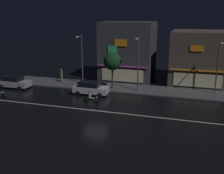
{
  "coord_description": "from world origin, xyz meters",
  "views": [
    {
      "loc": [
        8.8,
        -23.41,
        9.64
      ],
      "look_at": [
        0.81,
        3.36,
        1.73
      ],
      "focal_mm": 40.84,
      "sensor_mm": 36.0,
      "label": 1
    }
  ],
  "objects_px": {
    "streetlamp_mid": "(138,60)",
    "parked_car_trailing": "(14,82)",
    "streetlamp_west": "(81,56)",
    "streetlamp_east": "(218,63)",
    "motorcycle_opposite_lane": "(91,98)",
    "pedestrian_on_sidewalk": "(62,76)",
    "traffic_cone": "(93,91)",
    "parked_car_near_kerb": "(91,88)"
  },
  "relations": [
    {
      "from": "streetlamp_west",
      "to": "motorcycle_opposite_lane",
      "type": "height_order",
      "value": "streetlamp_west"
    },
    {
      "from": "parked_car_near_kerb",
      "to": "traffic_cone",
      "type": "bearing_deg",
      "value": -97.14
    },
    {
      "from": "parked_car_near_kerb",
      "to": "streetlamp_east",
      "type": "bearing_deg",
      "value": -163.7
    },
    {
      "from": "parked_car_trailing",
      "to": "motorcycle_opposite_lane",
      "type": "height_order",
      "value": "parked_car_trailing"
    },
    {
      "from": "streetlamp_west",
      "to": "streetlamp_east",
      "type": "relative_size",
      "value": 1.05
    },
    {
      "from": "streetlamp_west",
      "to": "pedestrian_on_sidewalk",
      "type": "bearing_deg",
      "value": 178.0
    },
    {
      "from": "traffic_cone",
      "to": "pedestrian_on_sidewalk",
      "type": "bearing_deg",
      "value": 150.27
    },
    {
      "from": "parked_car_trailing",
      "to": "traffic_cone",
      "type": "relative_size",
      "value": 7.82
    },
    {
      "from": "streetlamp_east",
      "to": "pedestrian_on_sidewalk",
      "type": "distance_m",
      "value": 21.34
    },
    {
      "from": "streetlamp_mid",
      "to": "pedestrian_on_sidewalk",
      "type": "relative_size",
      "value": 3.52
    },
    {
      "from": "parked_car_trailing",
      "to": "motorcycle_opposite_lane",
      "type": "distance_m",
      "value": 12.61
    },
    {
      "from": "streetlamp_east",
      "to": "parked_car_near_kerb",
      "type": "relative_size",
      "value": 1.52
    },
    {
      "from": "streetlamp_west",
      "to": "pedestrian_on_sidewalk",
      "type": "distance_m",
      "value": 4.56
    },
    {
      "from": "streetlamp_east",
      "to": "motorcycle_opposite_lane",
      "type": "relative_size",
      "value": 3.45
    },
    {
      "from": "streetlamp_mid",
      "to": "motorcycle_opposite_lane",
      "type": "xyz_separation_m",
      "value": [
        -4.15,
        -5.98,
        -3.6
      ]
    },
    {
      "from": "streetlamp_mid",
      "to": "traffic_cone",
      "type": "xyz_separation_m",
      "value": [
        -5.24,
        -2.28,
        -3.96
      ]
    },
    {
      "from": "streetlamp_west",
      "to": "traffic_cone",
      "type": "height_order",
      "value": "streetlamp_west"
    },
    {
      "from": "streetlamp_west",
      "to": "streetlamp_mid",
      "type": "relative_size",
      "value": 0.99
    },
    {
      "from": "parked_car_trailing",
      "to": "motorcycle_opposite_lane",
      "type": "bearing_deg",
      "value": 166.86
    },
    {
      "from": "parked_car_near_kerb",
      "to": "motorcycle_opposite_lane",
      "type": "height_order",
      "value": "parked_car_near_kerb"
    },
    {
      "from": "motorcycle_opposite_lane",
      "to": "streetlamp_east",
      "type": "bearing_deg",
      "value": 21.8
    },
    {
      "from": "motorcycle_opposite_lane",
      "to": "traffic_cone",
      "type": "bearing_deg",
      "value": 99.88
    },
    {
      "from": "parked_car_trailing",
      "to": "traffic_cone",
      "type": "xyz_separation_m",
      "value": [
        11.19,
        0.83,
        -0.59
      ]
    },
    {
      "from": "streetlamp_west",
      "to": "parked_car_near_kerb",
      "type": "bearing_deg",
      "value": -54.75
    },
    {
      "from": "streetlamp_east",
      "to": "streetlamp_west",
      "type": "bearing_deg",
      "value": -179.33
    },
    {
      "from": "parked_car_near_kerb",
      "to": "traffic_cone",
      "type": "distance_m",
      "value": 0.89
    },
    {
      "from": "motorcycle_opposite_lane",
      "to": "traffic_cone",
      "type": "distance_m",
      "value": 3.87
    },
    {
      "from": "parked_car_trailing",
      "to": "streetlamp_east",
      "type": "bearing_deg",
      "value": -170.12
    },
    {
      "from": "streetlamp_mid",
      "to": "traffic_cone",
      "type": "distance_m",
      "value": 6.95
    },
    {
      "from": "streetlamp_west",
      "to": "traffic_cone",
      "type": "relative_size",
      "value": 12.48
    },
    {
      "from": "streetlamp_east",
      "to": "motorcycle_opposite_lane",
      "type": "distance_m",
      "value": 15.96
    },
    {
      "from": "parked_car_trailing",
      "to": "streetlamp_mid",
      "type": "bearing_deg",
      "value": -169.27
    },
    {
      "from": "streetlamp_mid",
      "to": "pedestrian_on_sidewalk",
      "type": "xyz_separation_m",
      "value": [
        -11.55,
        1.32,
        -3.18
      ]
    },
    {
      "from": "parked_car_near_kerb",
      "to": "streetlamp_west",
      "type": "bearing_deg",
      "value": -54.75
    },
    {
      "from": "streetlamp_mid",
      "to": "traffic_cone",
      "type": "height_order",
      "value": "streetlamp_mid"
    },
    {
      "from": "pedestrian_on_sidewalk",
      "to": "parked_car_near_kerb",
      "type": "distance_m",
      "value": 7.55
    },
    {
      "from": "streetlamp_east",
      "to": "parked_car_near_kerb",
      "type": "height_order",
      "value": "streetlamp_east"
    },
    {
      "from": "motorcycle_opposite_lane",
      "to": "streetlamp_mid",
      "type": "bearing_deg",
      "value": 48.74
    },
    {
      "from": "streetlamp_east",
      "to": "parked_car_trailing",
      "type": "relative_size",
      "value": 1.52
    },
    {
      "from": "motorcycle_opposite_lane",
      "to": "pedestrian_on_sidewalk",
      "type": "bearing_deg",
      "value": 128.88
    },
    {
      "from": "streetlamp_mid",
      "to": "parked_car_trailing",
      "type": "bearing_deg",
      "value": -169.27
    },
    {
      "from": "streetlamp_west",
      "to": "parked_car_trailing",
      "type": "relative_size",
      "value": 1.6
    }
  ]
}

